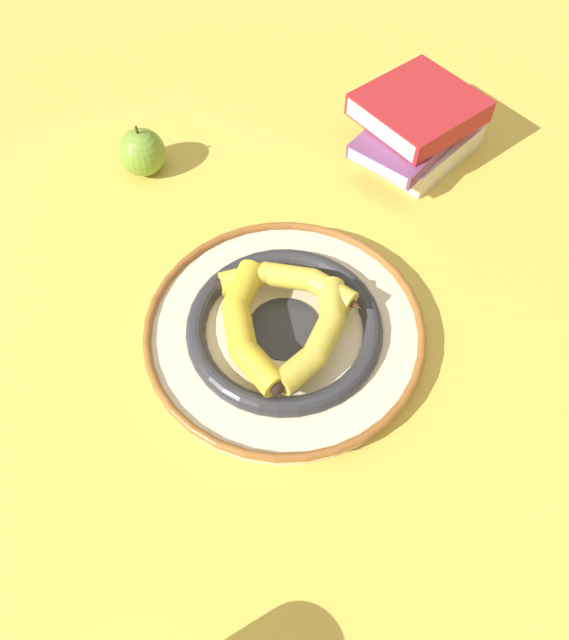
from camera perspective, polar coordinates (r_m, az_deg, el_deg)
The scene contains 7 objects.
ground_plane at distance 0.83m, azimuth -2.35°, elevation -0.10°, with size 2.80×2.80×0.00m, color gold.
decorative_bowl at distance 0.80m, azimuth 0.00°, elevation -0.92°, with size 0.36×0.36×0.04m.
banana_a at distance 0.75m, azimuth 3.05°, elevation -1.68°, with size 0.18×0.07×0.03m.
banana_b at distance 0.80m, azimuth 0.59°, elevation 3.46°, with size 0.06×0.19×0.03m.
banana_c at distance 0.76m, azimuth -3.52°, elevation -0.39°, with size 0.19×0.11×0.03m.
book_stack at distance 1.03m, azimuth 12.09°, elevation 16.79°, with size 0.25×0.22×0.10m.
apple at distance 1.01m, azimuth -12.90°, elevation 14.73°, with size 0.07×0.07×0.08m.
Camera 1 is at (-0.44, -0.15, 0.69)m, focal length 35.00 mm.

